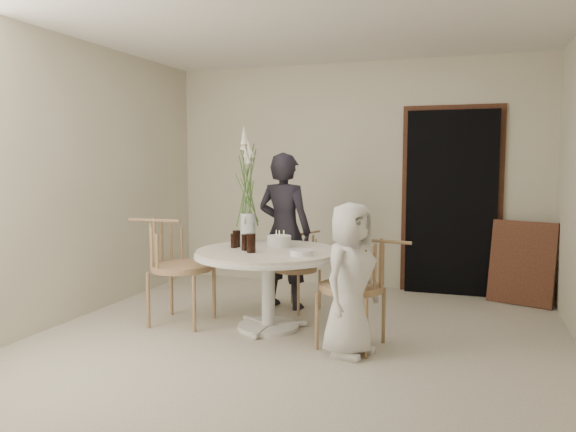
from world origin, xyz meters
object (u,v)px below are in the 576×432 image
(chair_left, at_px, (168,255))
(boy, at_px, (350,279))
(birthday_cake, at_px, (279,241))
(table, at_px, (268,262))
(chair_right, at_px, (366,277))
(flower_vase, at_px, (247,191))
(girl, at_px, (284,231))
(chair_far, at_px, (302,259))

(chair_left, xyz_separation_m, boy, (1.83, -0.33, -0.04))
(birthday_cake, bearing_deg, table, -101.47)
(table, bearing_deg, chair_right, -15.28)
(boy, height_order, flower_vase, flower_vase)
(chair_left, xyz_separation_m, girl, (0.86, 0.87, 0.16))
(table, xyz_separation_m, chair_left, (-0.97, -0.10, 0.03))
(birthday_cake, bearing_deg, chair_far, 87.72)
(table, distance_m, flower_vase, 0.82)
(flower_vase, bearing_deg, girl, 56.49)
(girl, height_order, boy, girl)
(chair_left, distance_m, flower_vase, 0.98)
(table, relative_size, chair_left, 1.34)
(chair_left, relative_size, birthday_cake, 4.46)
(chair_right, height_order, boy, boy)
(chair_left, relative_size, boy, 0.82)
(table, bearing_deg, chair_far, 85.54)
(girl, distance_m, birthday_cake, 0.59)
(birthday_cake, bearing_deg, flower_vase, 154.05)
(chair_right, xyz_separation_m, flower_vase, (-1.31, 0.64, 0.64))
(chair_far, height_order, chair_left, chair_left)
(table, distance_m, chair_left, 0.98)
(chair_right, relative_size, birthday_cake, 4.12)
(table, distance_m, girl, 0.80)
(chair_left, height_order, flower_vase, flower_vase)
(table, xyz_separation_m, chair_right, (0.95, -0.26, -0.02))
(chair_left, xyz_separation_m, birthday_cake, (1.01, 0.29, 0.14))
(flower_vase, bearing_deg, chair_far, 45.54)
(birthday_cake, height_order, flower_vase, flower_vase)
(table, height_order, flower_vase, flower_vase)
(girl, bearing_deg, flower_vase, 65.25)
(table, distance_m, birthday_cake, 0.26)
(birthday_cake, xyz_separation_m, flower_vase, (-0.40, 0.19, 0.45))
(chair_far, bearing_deg, birthday_cake, -72.51)
(chair_right, distance_m, girl, 1.48)
(chair_left, bearing_deg, table, -87.30)
(chair_right, bearing_deg, chair_left, -84.97)
(chair_far, relative_size, chair_left, 0.80)
(birthday_cake, distance_m, flower_vase, 0.63)
(chair_far, xyz_separation_m, flower_vase, (-0.42, -0.43, 0.73))
(chair_left, xyz_separation_m, flower_vase, (0.61, 0.49, 0.59))
(chair_right, bearing_deg, birthday_cake, -106.73)
(girl, bearing_deg, boy, 137.39)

